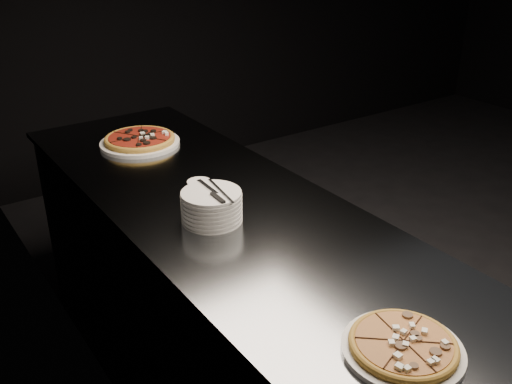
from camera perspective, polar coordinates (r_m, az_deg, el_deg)
wall_left at (r=1.62m, az=-13.72°, el=9.87°), size 0.02×5.00×2.80m
counter at (r=2.20m, az=-1.98°, el=-12.60°), size 0.74×2.44×0.92m
pizza_mushroom at (r=1.39m, az=14.49°, el=-14.68°), size 0.32×0.32×0.03m
pizza_tomato at (r=2.57m, az=-11.54°, el=5.11°), size 0.35×0.35×0.04m
plate_stack at (r=1.87m, az=-4.46°, el=-1.44°), size 0.20×0.20×0.10m
cutlery at (r=1.84m, az=-4.06°, el=-0.04°), size 0.09×0.21×0.01m
ramekin at (r=2.01m, az=-5.67°, el=0.17°), size 0.08×0.08×0.07m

